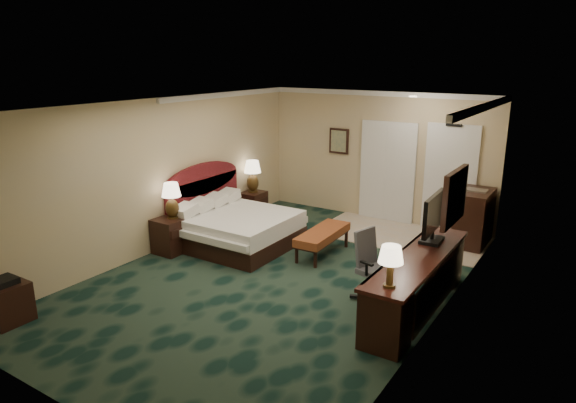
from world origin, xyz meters
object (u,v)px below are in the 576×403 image
Objects in this scene: minibar at (474,218)px; lamp_near at (172,201)px; side_table at (7,303)px; nightstand_near at (172,235)px; bed_bench at (323,243)px; bed at (238,230)px; nightstand_far at (253,204)px; desk at (417,283)px; tv at (433,218)px; desk_chair at (378,268)px; lamp_far at (253,176)px.

lamp_near is at bearing -143.35° from minibar.
nightstand_near is at bearing 90.13° from side_table.
lamp_near is 2.75m from bed_bench.
bed is 3.50× the size of nightstand_far.
lamp_near is at bearing -153.20° from bed_bench.
nightstand_near is 4.42m from desk.
minibar reaches higher than nightstand_near.
lamp_near reaches higher than bed_bench.
nightstand_near is 2.69m from bed_bench.
side_table is (0.04, -5.48, -0.01)m from nightstand_far.
nightstand_far is at bearing -169.56° from minibar.
nightstand_near is 5.52m from minibar.
nightstand_near is 2.49m from nightstand_far.
lamp_near reaches higher than nightstand_near.
desk is at bearing 36.10° from side_table.
nightstand_far is 5.48m from side_table.
minibar reaches higher than bed_bench.
desk_chair is (-0.52, -0.70, -0.63)m from tv.
lamp_far is at bearing 157.15° from tv.
lamp_far is at bearing 91.17° from nightstand_near.
nightstand_far is at bearing 90.71° from nightstand_near.
tv is at bearing -0.29° from bed.
tv is (2.04, -0.46, 0.92)m from bed_bench.
tv is (-0.04, 0.64, 0.75)m from desk.
tv reaches higher than lamp_near.
tv reaches higher than desk.
nightstand_near reaches higher than bed.
bed is 3.15m from desk_chair.
lamp_far reaches higher than nightstand_near.
desk_chair is (-0.56, -0.06, 0.12)m from desk.
bed is at bearing -62.85° from nightstand_far.
desk is 0.99m from tv.
bed reaches higher than side_table.
desk is at bearing -27.06° from lamp_far.
minibar is (4.39, 3.27, -0.43)m from lamp_near.
lamp_far reaches higher than nightstand_far.
minibar is (0.04, 2.44, -0.64)m from tv.
nightstand_near is 1.17× the size of side_table.
tv is 0.89× the size of minibar.
tv reaches higher than nightstand_far.
nightstand_far is 1.03× the size of side_table.
lamp_near reaches higher than bed.
lamp_near is at bearing 65.46° from nightstand_near.
nightstand_near is 0.61× the size of minibar.
side_table is (0.01, -2.99, -0.05)m from nightstand_near.
minibar is at bearing 86.61° from tv.
desk is (4.46, -2.28, -0.50)m from lamp_far.
lamp_near is 1.19× the size of side_table.
desk is 3.03× the size of tv.
side_table is 0.52× the size of desk_chair.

